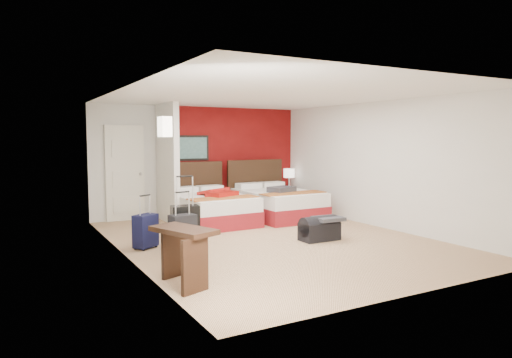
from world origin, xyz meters
TOP-DOWN VIEW (x-y plane):
  - ground at (0.00, 0.00)m, footprint 6.50×6.50m
  - room_walls at (-1.40, 1.42)m, footprint 5.02×6.52m
  - red_accent_panel at (0.75, 3.23)m, footprint 3.50×0.04m
  - partition_wall at (-1.00, 2.61)m, footprint 0.12×1.20m
  - entry_door at (-1.75, 3.20)m, footprint 0.82×0.06m
  - bed_left at (-0.28, 1.96)m, footprint 1.44×2.01m
  - bed_right at (1.30, 1.88)m, footprint 1.44×2.04m
  - red_suitcase_open at (-0.18, 1.86)m, footprint 0.88×1.00m
  - jacket_bundle at (1.20, 1.58)m, footprint 0.59×0.51m
  - nightstand at (2.26, 2.90)m, footprint 0.40×0.40m
  - table_lamp at (2.26, 2.90)m, footprint 0.29×0.29m
  - suitcase_black at (-1.52, 0.18)m, footprint 0.47×0.33m
  - suitcase_charcoal at (-1.69, -0.17)m, footprint 0.42×0.29m
  - suitcase_navy at (-2.10, 0.42)m, footprint 0.44×0.39m
  - duffel_bag at (0.71, -0.44)m, footprint 0.68×0.36m
  - jacket_draped at (0.86, -0.49)m, footprint 0.51×0.44m
  - desk at (-2.21, -1.63)m, footprint 0.68×0.93m

SIDE VIEW (x-z plane):
  - ground at x=0.00m, z-range 0.00..0.00m
  - duffel_bag at x=0.71m, z-range 0.00..0.34m
  - nightstand at x=2.26m, z-range 0.00..0.51m
  - suitcase_navy at x=-2.10m, z-range 0.00..0.52m
  - suitcase_charcoal at x=-1.69m, z-range 0.00..0.57m
  - bed_left at x=-0.28m, z-range 0.00..0.59m
  - bed_right at x=1.30m, z-range 0.00..0.61m
  - suitcase_black at x=-1.52m, z-range 0.00..0.66m
  - desk at x=-2.21m, z-range 0.00..0.70m
  - jacket_draped at x=0.86m, z-range 0.34..0.41m
  - red_suitcase_open at x=-0.18m, z-range 0.59..0.69m
  - jacket_bundle at x=1.20m, z-range 0.61..0.73m
  - table_lamp at x=2.26m, z-range 0.51..1.01m
  - entry_door at x=-1.75m, z-range 0.00..2.05m
  - red_accent_panel at x=0.75m, z-range 0.00..2.50m
  - partition_wall at x=-1.00m, z-range 0.00..2.50m
  - room_walls at x=-1.40m, z-range 0.01..2.51m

